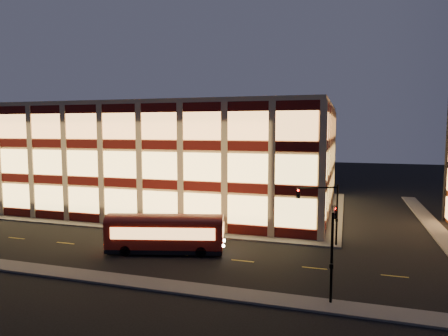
% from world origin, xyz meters
% --- Properties ---
extents(ground, '(200.00, 200.00, 0.00)m').
position_xyz_m(ground, '(0.00, 0.00, 0.00)').
color(ground, black).
rests_on(ground, ground).
extents(sidewalk_office_south, '(54.00, 2.00, 0.15)m').
position_xyz_m(sidewalk_office_south, '(-3.00, 1.00, 0.07)').
color(sidewalk_office_south, '#514F4C').
rests_on(sidewalk_office_south, ground).
extents(sidewalk_office_east, '(2.00, 30.00, 0.15)m').
position_xyz_m(sidewalk_office_east, '(23.00, 17.00, 0.07)').
color(sidewalk_office_east, '#514F4C').
rests_on(sidewalk_office_east, ground).
extents(sidewalk_tower_west, '(2.00, 30.00, 0.15)m').
position_xyz_m(sidewalk_tower_west, '(34.00, 17.00, 0.07)').
color(sidewalk_tower_west, '#514F4C').
rests_on(sidewalk_tower_west, ground).
extents(sidewalk_near, '(100.00, 2.00, 0.15)m').
position_xyz_m(sidewalk_near, '(0.00, -13.00, 0.07)').
color(sidewalk_near, '#514F4C').
rests_on(sidewalk_near, ground).
extents(office_building, '(50.45, 30.45, 14.50)m').
position_xyz_m(office_building, '(-2.91, 16.91, 7.25)').
color(office_building, tan).
rests_on(office_building, ground).
extents(traffic_signal_far, '(3.79, 1.87, 6.00)m').
position_xyz_m(traffic_signal_far, '(22.21, 0.24, 4.11)').
color(traffic_signal_far, black).
rests_on(traffic_signal_far, ground).
extents(traffic_signal_near, '(0.32, 4.45, 6.00)m').
position_xyz_m(traffic_signal_near, '(23.50, -11.03, 4.13)').
color(traffic_signal_near, black).
rests_on(traffic_signal_near, ground).
extents(trolley_bus, '(10.81, 5.19, 3.55)m').
position_xyz_m(trolley_bus, '(8.71, -5.80, 1.97)').
color(trolley_bus, maroon).
rests_on(trolley_bus, ground).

